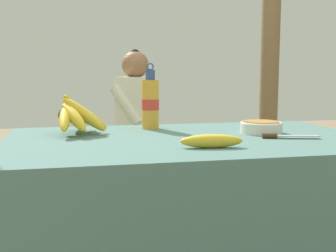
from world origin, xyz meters
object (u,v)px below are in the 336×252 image
object	(u,v)px
banana_bunch_green	(47,147)
loose_banana_front	(212,141)
water_bottle	(150,103)
knife	(282,136)
wooden_bench	(110,165)
seated_vendor	(129,123)
banana_bunch_ripe	(76,115)
support_post_far	(271,12)
serving_bowl	(261,126)

from	to	relation	value
banana_bunch_green	loose_banana_front	bearing A→B (deg)	-66.00
water_bottle	knife	xyz separation A→B (m)	(0.44, -0.39, -0.11)
wooden_bench	loose_banana_front	bearing A→B (deg)	-80.84
loose_banana_front	banana_bunch_green	world-z (taller)	loose_banana_front
knife	seated_vendor	xyz separation A→B (m)	(-0.43, 1.25, -0.08)
banana_bunch_ripe	support_post_far	world-z (taller)	support_post_far
serving_bowl	knife	bearing A→B (deg)	-83.81
banana_bunch_ripe	knife	world-z (taller)	banana_bunch_ripe
serving_bowl	knife	xyz separation A→B (m)	(0.02, -0.15, -0.02)
water_bottle	wooden_bench	size ratio (longest dim) A/B	0.18
loose_banana_front	knife	world-z (taller)	loose_banana_front
support_post_far	serving_bowl	bearing A→B (deg)	-116.93
wooden_bench	support_post_far	distance (m)	1.62
banana_bunch_ripe	seated_vendor	distance (m)	1.02
loose_banana_front	seated_vendor	size ratio (longest dim) A/B	0.20
banana_bunch_ripe	water_bottle	size ratio (longest dim) A/B	1.13
serving_bowl	support_post_far	world-z (taller)	support_post_far
water_bottle	seated_vendor	xyz separation A→B (m)	(0.01, 0.86, -0.19)
water_bottle	serving_bowl	bearing A→B (deg)	-29.62
water_bottle	banana_bunch_ripe	bearing A→B (deg)	-162.88
banana_bunch_ripe	support_post_far	bearing A→B (deg)	40.11
banana_bunch_ripe	serving_bowl	bearing A→B (deg)	-10.63
knife	banana_bunch_green	xyz separation A→B (m)	(-0.95, 1.26, -0.22)
water_bottle	wooden_bench	xyz separation A→B (m)	(-0.11, 0.88, -0.46)
banana_bunch_green	knife	bearing A→B (deg)	-53.10
water_bottle	banana_bunch_green	size ratio (longest dim) A/B	0.98
banana_bunch_ripe	water_bottle	xyz separation A→B (m)	(0.32, 0.10, 0.04)
seated_vendor	banana_bunch_green	size ratio (longest dim) A/B	3.67
loose_banana_front	banana_bunch_ripe	bearing A→B (deg)	135.68
serving_bowl	support_post_far	distance (m)	1.65
loose_banana_front	knife	bearing A→B (deg)	22.46
loose_banana_front	support_post_far	bearing A→B (deg)	58.66
seated_vendor	banana_bunch_green	distance (m)	0.54
wooden_bench	seated_vendor	xyz separation A→B (m)	(0.12, -0.02, 0.28)
loose_banana_front	seated_vendor	bearing A→B (deg)	94.25
banana_bunch_ripe	knife	bearing A→B (deg)	-20.91
wooden_bench	banana_bunch_green	size ratio (longest dim) A/B	5.31
water_bottle	knife	world-z (taller)	water_bottle
loose_banana_front	seated_vendor	distance (m)	1.39
seated_vendor	banana_bunch_ripe	bearing A→B (deg)	88.54
wooden_bench	seated_vendor	world-z (taller)	seated_vendor
water_bottle	banana_bunch_green	distance (m)	1.06
serving_bowl	knife	world-z (taller)	serving_bowl
banana_bunch_ripe	loose_banana_front	distance (m)	0.61
seated_vendor	banana_bunch_green	xyz separation A→B (m)	(-0.52, 0.01, -0.14)
serving_bowl	banana_bunch_green	world-z (taller)	serving_bowl
knife	loose_banana_front	bearing A→B (deg)	-143.04
serving_bowl	loose_banana_front	size ratio (longest dim) A/B	0.81
banana_bunch_ripe	serving_bowl	distance (m)	0.76
banana_bunch_ripe	banana_bunch_green	world-z (taller)	banana_bunch_ripe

